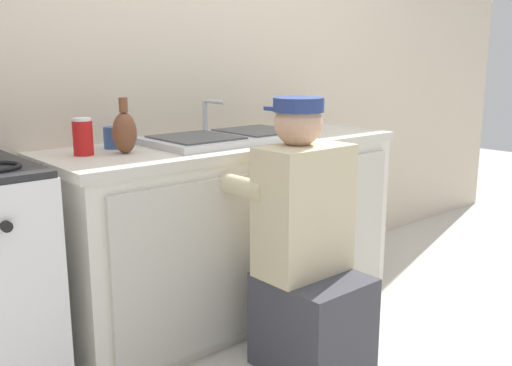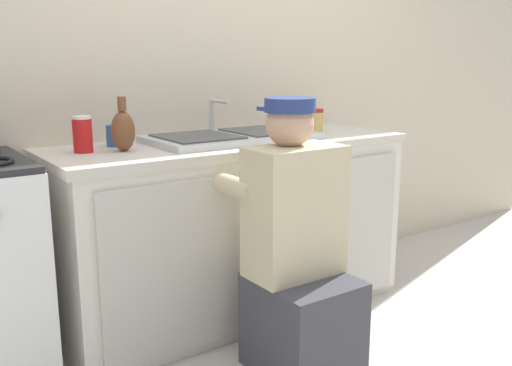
{
  "view_description": "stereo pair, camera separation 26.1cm",
  "coord_description": "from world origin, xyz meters",
  "views": [
    {
      "loc": [
        -1.67,
        -1.83,
        1.25
      ],
      "look_at": [
        0.0,
        0.1,
        0.69
      ],
      "focal_mm": 40.0,
      "sensor_mm": 36.0,
      "label": 1
    },
    {
      "loc": [
        -1.46,
        -1.99,
        1.25
      ],
      "look_at": [
        0.0,
        0.1,
        0.69
      ],
      "focal_mm": 40.0,
      "sensor_mm": 36.0,
      "label": 2
    }
  ],
  "objects": [
    {
      "name": "back_wall",
      "position": [
        0.0,
        0.65,
        1.25
      ],
      "size": [
        6.0,
        0.1,
        2.5
      ],
      "primitive_type": "cube",
      "color": "beige",
      "rests_on": "ground_plane"
    },
    {
      "name": "ground_plane",
      "position": [
        0.0,
        0.0,
        0.0
      ],
      "size": [
        12.0,
        12.0,
        0.0
      ],
      "primitive_type": "plane",
      "color": "beige"
    },
    {
      "name": "sink_double_basin",
      "position": [
        0.0,
        0.3,
        0.89
      ],
      "size": [
        0.8,
        0.44,
        0.19
      ],
      "color": "silver",
      "rests_on": "countertop"
    },
    {
      "name": "plumber_person",
      "position": [
        -0.09,
        -0.32,
        0.46
      ],
      "size": [
        0.42,
        0.61,
        1.1
      ],
      "color": "#3F3F47",
      "rests_on": "ground_plane"
    },
    {
      "name": "countertop",
      "position": [
        0.0,
        0.3,
        0.85
      ],
      "size": [
        1.77,
        0.62,
        0.04
      ],
      "primitive_type": "cube",
      "color": "beige",
      "rests_on": "counter_cabinet"
    },
    {
      "name": "spice_bottle_pepper",
      "position": [
        0.64,
        0.5,
        0.92
      ],
      "size": [
        0.04,
        0.04,
        0.1
      ],
      "color": "#513823",
      "rests_on": "countertop"
    },
    {
      "name": "counter_cabinet",
      "position": [
        0.0,
        0.29,
        0.41
      ],
      "size": [
        1.73,
        0.62,
        0.82
      ],
      "color": "silver",
      "rests_on": "ground_plane"
    },
    {
      "name": "vase_decorative",
      "position": [
        -0.55,
        0.29,
        0.96
      ],
      "size": [
        0.1,
        0.1,
        0.23
      ],
      "color": "brown",
      "rests_on": "countertop"
    },
    {
      "name": "condiment_jar",
      "position": [
        0.51,
        0.28,
        0.93
      ],
      "size": [
        0.07,
        0.07,
        0.13
      ],
      "color": "#DBB760",
      "rests_on": "countertop"
    },
    {
      "name": "soda_cup_red",
      "position": [
        -0.7,
        0.36,
        0.94
      ],
      "size": [
        0.08,
        0.08,
        0.15
      ],
      "color": "red",
      "rests_on": "countertop"
    },
    {
      "name": "coffee_mug",
      "position": [
        -0.52,
        0.44,
        0.91
      ],
      "size": [
        0.13,
        0.08,
        0.09
      ],
      "color": "#335699",
      "rests_on": "countertop"
    }
  ]
}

